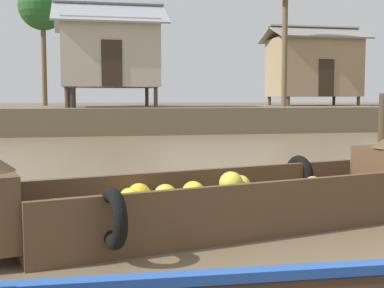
{
  "coord_description": "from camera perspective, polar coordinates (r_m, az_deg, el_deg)",
  "views": [
    {
      "loc": [
        -1.65,
        -1.17,
        1.39
      ],
      "look_at": [
        0.06,
        6.97,
        0.65
      ],
      "focal_mm": 48.45,
      "sensor_mm": 36.0,
      "label": 1
    }
  ],
  "objects": [
    {
      "name": "palm_tree_mid",
      "position": [
        26.35,
        -16.12,
        14.3
      ],
      "size": [
        2.29,
        2.29,
        5.88
      ],
      "color": "brown",
      "rests_on": "riverbank_strip"
    },
    {
      "name": "mooring_post",
      "position": [
        8.03,
        20.25,
        0.06
      ],
      "size": [
        0.14,
        0.14,
        1.45
      ],
      "primitive_type": "cylinder",
      "color": "#423323",
      "rests_on": "ground"
    },
    {
      "name": "stilt_house_mid_right",
      "position": [
        27.44,
        13.19,
        8.33
      ],
      "size": [
        4.81,
        3.48,
        4.02
      ],
      "color": "#4C3826",
      "rests_on": "riverbank_strip"
    },
    {
      "name": "banana_boat",
      "position": [
        5.53,
        3.67,
        -5.95
      ],
      "size": [
        5.39,
        2.47,
        0.96
      ],
      "color": "brown",
      "rests_on": "ground"
    },
    {
      "name": "vendor_person",
      "position": [
        20.76,
        -13.09,
        6.47
      ],
      "size": [
        0.44,
        0.44,
        1.66
      ],
      "color": "#332D28",
      "rests_on": "riverbank_strip"
    },
    {
      "name": "ground_plane",
      "position": [
        11.37,
        -3.41,
        -1.92
      ],
      "size": [
        300.0,
        300.0,
        0.0
      ],
      "primitive_type": "plane",
      "color": "#726047"
    },
    {
      "name": "riverbank_strip",
      "position": [
        28.98,
        -8.58,
        3.29
      ],
      "size": [
        160.0,
        20.0,
        1.01
      ],
      "primitive_type": "cube",
      "color": "brown",
      "rests_on": "ground"
    },
    {
      "name": "stilt_house_mid_left",
      "position": [
        22.28,
        -9.07,
        9.82
      ],
      "size": [
        4.58,
        3.86,
        4.38
      ],
      "color": "#4C3826",
      "rests_on": "riverbank_strip"
    }
  ]
}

